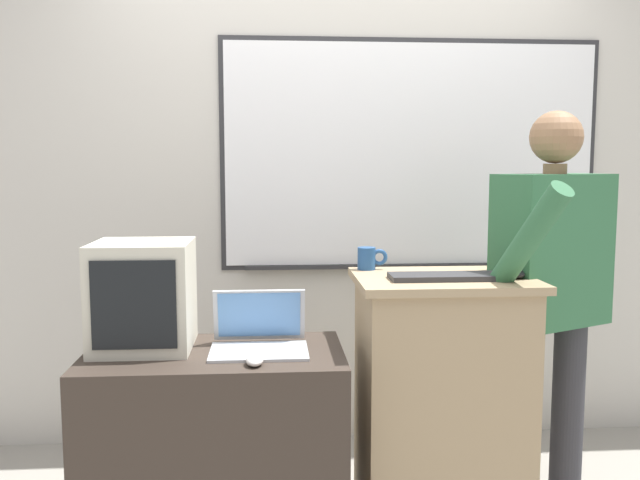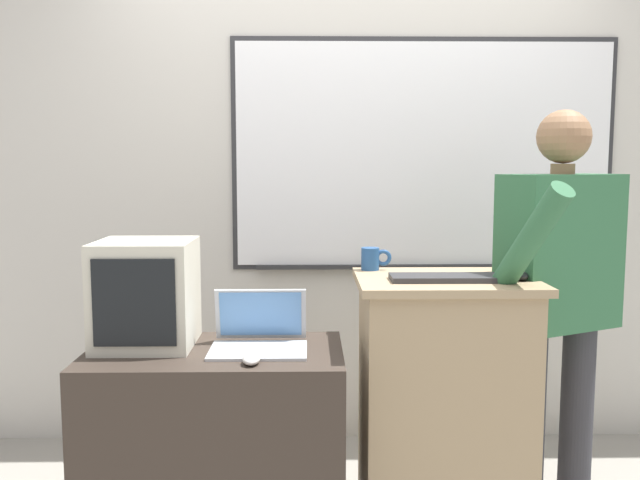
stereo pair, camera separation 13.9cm
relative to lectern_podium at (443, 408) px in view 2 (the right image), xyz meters
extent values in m
cube|color=beige|center=(-0.31, 1.03, 0.92)|extent=(6.40, 0.12, 2.87)
cube|color=#2D2D30|center=(0.07, 0.96, 0.97)|extent=(1.93, 0.02, 1.17)
cube|color=white|center=(0.07, 0.95, 0.97)|extent=(1.88, 0.02, 1.12)
cube|color=#2D2D30|center=(0.07, 0.94, 0.40)|extent=(1.69, 0.04, 0.02)
cube|color=tan|center=(0.00, 0.00, -0.02)|extent=(0.61, 0.47, 0.99)
cube|color=tan|center=(0.00, 0.00, 0.49)|extent=(0.66, 0.51, 0.03)
cube|color=#382D26|center=(-0.85, -0.08, -0.13)|extent=(0.93, 0.53, 0.76)
cylinder|color=#333338|center=(0.34, 0.05, -0.11)|extent=(0.13, 0.13, 0.80)
cylinder|color=#333338|center=(0.58, 0.16, -0.11)|extent=(0.13, 0.13, 0.80)
cube|color=#2D603D|center=(0.46, 0.10, 0.59)|extent=(0.52, 0.40, 0.60)
cylinder|color=#8C6647|center=(0.46, 0.10, 0.91)|extent=(0.09, 0.09, 0.04)
sphere|color=#8C6647|center=(0.46, 0.10, 1.03)|extent=(0.20, 0.20, 0.20)
cylinder|color=#2D603D|center=(0.22, -0.18, 0.62)|extent=(0.25, 0.41, 0.50)
cylinder|color=#2D603D|center=(0.70, 0.21, 0.56)|extent=(0.08, 0.08, 0.57)
cube|color=#B7BABF|center=(-0.69, -0.10, 0.26)|extent=(0.35, 0.24, 0.01)
cube|color=#B7BABF|center=(-0.69, 0.04, 0.36)|extent=(0.34, 0.05, 0.20)
cube|color=#598CCC|center=(-0.69, 0.03, 0.36)|extent=(0.31, 0.04, 0.17)
cube|color=#2D2D30|center=(0.00, -0.06, 0.51)|extent=(0.42, 0.14, 0.02)
ellipsoid|color=silver|center=(-0.70, -0.25, 0.27)|extent=(0.06, 0.10, 0.03)
ellipsoid|color=black|center=(0.26, -0.05, 0.52)|extent=(0.06, 0.10, 0.03)
cube|color=beige|center=(-1.11, 0.00, 0.45)|extent=(0.35, 0.34, 0.39)
cube|color=black|center=(-1.11, -0.18, 0.45)|extent=(0.29, 0.01, 0.31)
cylinder|color=#234C84|center=(-0.27, 0.19, 0.55)|extent=(0.07, 0.07, 0.09)
torus|color=#234C84|center=(-0.21, 0.19, 0.55)|extent=(0.07, 0.02, 0.07)
camera|label=1|loc=(-0.65, -2.47, 0.93)|focal=38.00mm
camera|label=2|loc=(-0.51, -2.48, 0.93)|focal=38.00mm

